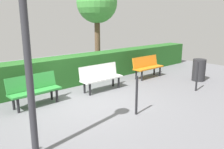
{
  "coord_description": "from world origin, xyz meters",
  "views": [
    {
      "loc": [
        3.65,
        5.31,
        2.37
      ],
      "look_at": [
        -1.31,
        -0.28,
        0.55
      ],
      "focal_mm": 37.13,
      "sensor_mm": 36.0,
      "label": 1
    }
  ],
  "objects_px": {
    "trash_bin": "(199,70)",
    "bench_green": "(34,89)",
    "bench_white": "(101,76)",
    "tree_near": "(97,4)",
    "lamp_post": "(24,14)",
    "bench_orange": "(147,66)"
  },
  "relations": [
    {
      "from": "bench_orange",
      "to": "bench_white",
      "type": "xyz_separation_m",
      "value": [
        2.51,
        0.1,
        0.0
      ]
    },
    {
      "from": "bench_green",
      "to": "trash_bin",
      "type": "relative_size",
      "value": 1.72
    },
    {
      "from": "lamp_post",
      "to": "trash_bin",
      "type": "bearing_deg",
      "value": -174.48
    },
    {
      "from": "bench_orange",
      "to": "bench_green",
      "type": "distance_m",
      "value": 4.77
    },
    {
      "from": "bench_white",
      "to": "trash_bin",
      "type": "xyz_separation_m",
      "value": [
        -3.62,
        1.56,
        -0.06
      ]
    },
    {
      "from": "bench_green",
      "to": "tree_near",
      "type": "xyz_separation_m",
      "value": [
        -4.36,
        -2.71,
        2.54
      ]
    },
    {
      "from": "bench_white",
      "to": "trash_bin",
      "type": "relative_size",
      "value": 1.82
    },
    {
      "from": "lamp_post",
      "to": "bench_orange",
      "type": "bearing_deg",
      "value": -158.12
    },
    {
      "from": "trash_bin",
      "to": "bench_orange",
      "type": "bearing_deg",
      "value": -56.13
    },
    {
      "from": "bench_green",
      "to": "bench_white",
      "type": "bearing_deg",
      "value": 174.23
    },
    {
      "from": "trash_bin",
      "to": "tree_near",
      "type": "bearing_deg",
      "value": -70.88
    },
    {
      "from": "tree_near",
      "to": "lamp_post",
      "type": "xyz_separation_m",
      "value": [
        5.38,
        5.07,
        -0.58
      ]
    },
    {
      "from": "bench_green",
      "to": "trash_bin",
      "type": "height_order",
      "value": "bench_green"
    },
    {
      "from": "bench_green",
      "to": "lamp_post",
      "type": "height_order",
      "value": "lamp_post"
    },
    {
      "from": "bench_white",
      "to": "trash_bin",
      "type": "height_order",
      "value": "bench_white"
    },
    {
      "from": "trash_bin",
      "to": "bench_green",
      "type": "bearing_deg",
      "value": -16.05
    },
    {
      "from": "lamp_post",
      "to": "trash_bin",
      "type": "relative_size",
      "value": 4.12
    },
    {
      "from": "bench_white",
      "to": "tree_near",
      "type": "bearing_deg",
      "value": -125.84
    },
    {
      "from": "tree_near",
      "to": "lamp_post",
      "type": "height_order",
      "value": "tree_near"
    },
    {
      "from": "bench_white",
      "to": "lamp_post",
      "type": "distance_m",
      "value": 4.43
    },
    {
      "from": "bench_white",
      "to": "bench_green",
      "type": "relative_size",
      "value": 1.06
    },
    {
      "from": "lamp_post",
      "to": "trash_bin",
      "type": "height_order",
      "value": "lamp_post"
    }
  ]
}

